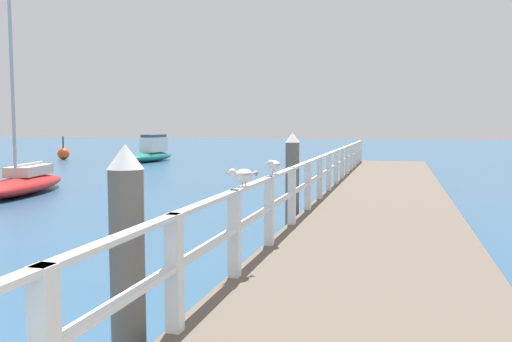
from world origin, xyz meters
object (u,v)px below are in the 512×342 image
at_px(dock_piling_near, 127,263).
at_px(boat_0, 151,153).
at_px(boat_2, 21,182).
at_px(seagull_foreground, 243,175).
at_px(seagull_background, 274,165).
at_px(channel_buoy, 63,154).
at_px(dock_piling_far, 292,179).

xyz_separation_m(dock_piling_near, boat_0, (-11.66, 24.33, -0.46)).
relative_size(boat_0, boat_2, 0.70).
xyz_separation_m(seagull_foreground, boat_2, (-9.29, 7.88, -1.16)).
bearing_deg(dock_piling_near, seagull_foreground, 79.41).
xyz_separation_m(dock_piling_near, seagull_foreground, (0.38, 2.01, 0.54)).
bearing_deg(boat_2, boat_0, -91.83).
relative_size(seagull_background, channel_buoy, 0.34).
bearing_deg(boat_2, seagull_foreground, 127.12).
bearing_deg(dock_piling_far, boat_2, 161.19).
bearing_deg(channel_buoy, dock_piling_far, -45.15).
bearing_deg(seagull_background, dock_piling_near, 87.29).
relative_size(dock_piling_far, channel_buoy, 1.37).
distance_m(dock_piling_far, boat_2, 9.44).
bearing_deg(dock_piling_near, seagull_background, 83.91).
height_order(dock_piling_near, boat_0, dock_piling_near).
distance_m(dock_piling_near, seagull_foreground, 2.12).
bearing_deg(dock_piling_far, dock_piling_near, -90.00).
bearing_deg(boat_2, channel_buoy, -71.96).
distance_m(dock_piling_near, dock_piling_far, 6.85).
relative_size(dock_piling_far, seagull_foreground, 4.36).
bearing_deg(dock_piling_near, dock_piling_far, 90.00).
bearing_deg(seagull_foreground, dock_piling_far, -57.48).
xyz_separation_m(boat_0, channel_buoy, (-5.93, 0.21, -0.15)).
relative_size(dock_piling_near, boat_2, 0.29).
bearing_deg(boat_0, channel_buoy, -178.10).
distance_m(dock_piling_far, channel_buoy, 24.95).
distance_m(dock_piling_near, seagull_background, 3.62).
relative_size(dock_piling_far, seagull_background, 4.03).
relative_size(dock_piling_near, seagull_foreground, 4.36).
bearing_deg(boat_0, dock_piling_near, -60.44).
relative_size(dock_piling_near, dock_piling_far, 1.00).
bearing_deg(dock_piling_near, channel_buoy, 125.64).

